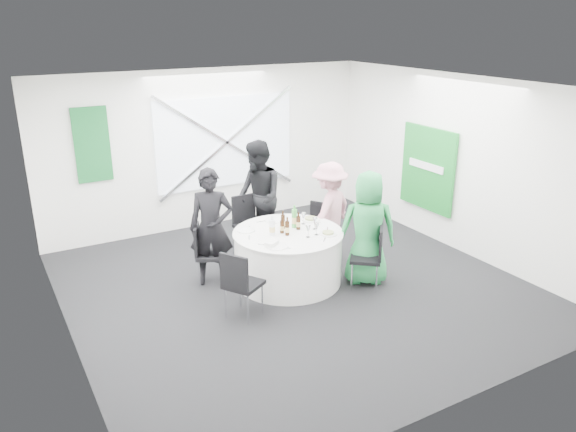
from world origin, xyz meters
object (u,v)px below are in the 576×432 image
banquet_table (288,257)px  chair_back (247,220)px  person_man_back (258,197)px  chair_back_right (318,226)px  person_woman_pink (329,211)px  chair_back_left (205,250)px  clear_water_bottle (272,228)px  person_man_back_left (211,228)px  chair_front_right (372,252)px  chair_front_left (240,280)px  person_woman_green (368,228)px  green_water_bottle (294,219)px

banquet_table → chair_back: bearing=91.7°
banquet_table → person_man_back: size_ratio=0.86×
chair_back_right → person_woman_pink: (0.15, -0.08, 0.26)m
chair_back → chair_back_left: 1.22m
chair_back → clear_water_bottle: (-0.21, -1.24, 0.32)m
chair_back → person_man_back_left: size_ratio=0.56×
chair_back_right → clear_water_bottle: (-1.11, -0.54, 0.36)m
chair_front_right → person_man_back_left: 2.26m
person_woman_pink → clear_water_bottle: size_ratio=5.46×
chair_front_right → banquet_table: bearing=-90.0°
chair_back_left → person_woman_pink: bearing=-64.5°
banquet_table → chair_front_left: chair_front_left is taller
chair_front_right → chair_back_right: bearing=-138.0°
chair_back → clear_water_bottle: bearing=-101.4°
chair_back → person_woman_green: size_ratio=0.57×
banquet_table → person_woman_pink: 1.17m
person_man_back_left → chair_back_right: bearing=29.1°
chair_front_right → person_woman_green: (0.06, 0.19, 0.28)m
green_water_bottle → clear_water_bottle: bearing=-164.9°
person_man_back → person_woman_pink: (0.84, -0.80, -0.13)m
chair_front_left → person_woman_pink: (2.06, 1.09, 0.23)m
person_woman_pink → chair_back_left: bearing=-27.3°
chair_back → clear_water_bottle: clear_water_bottle is taller
person_woman_pink → person_man_back: bearing=-68.1°
person_woman_pink → chair_front_left: bearing=3.4°
person_man_back_left → person_man_back: person_man_back is taller
clear_water_bottle → person_man_back_left: bearing=145.0°
chair_back_right → chair_back: bearing=-160.6°
chair_front_left → person_woman_green: person_woman_green is taller
chair_back → person_woman_pink: 1.32m
chair_back_left → person_woman_green: person_woman_green is taller
person_man_back → clear_water_bottle: 1.32m
chair_back_left → clear_water_bottle: size_ratio=3.08×
clear_water_bottle → person_man_back: bearing=71.5°
chair_back → person_man_back: 0.41m
chair_back → person_man_back_left: person_man_back_left is taller
person_man_back → green_water_bottle: size_ratio=5.45×
green_water_bottle → person_woman_pink: bearing=22.2°
person_man_back → banquet_table: bearing=0.0°
chair_front_left → clear_water_bottle: size_ratio=3.26×
banquet_table → clear_water_bottle: size_ratio=5.54×
chair_front_left → chair_back_right: bearing=-89.4°
person_woman_green → chair_front_left: bearing=32.3°
chair_back_right → person_man_back: 1.07m
person_man_back → chair_back_left: bearing=-52.3°
banquet_table → clear_water_bottle: clear_water_bottle is taller
chair_front_right → person_woman_pink: bearing=-144.8°
green_water_bottle → chair_back_left: bearing=160.2°
person_man_back_left → person_woman_pink: bearing=26.5°
chair_front_left → person_man_back_left: size_ratio=0.54×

